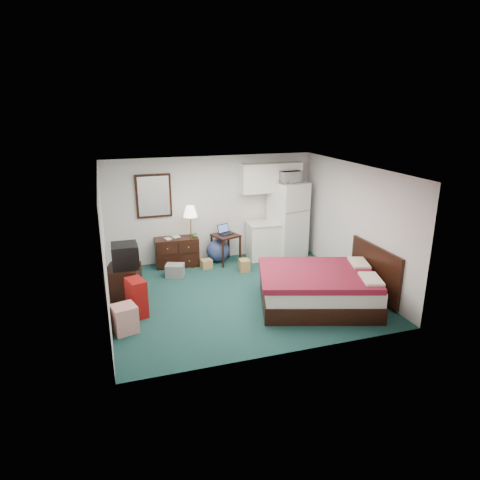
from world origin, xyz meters
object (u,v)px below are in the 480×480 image
object	(u,v)px
kitchen_counter	(265,241)
suitcase	(137,298)
desk	(226,249)
fridge	(288,219)
dresser	(177,252)
tv_stand	(124,282)
floor_lamp	(191,237)
bed	(318,289)

from	to	relation	value
kitchen_counter	suitcase	size ratio (longest dim) A/B	1.26
desk	fridge	world-z (taller)	fridge
dresser	desk	xyz separation A→B (m)	(1.14, -0.15, 0.01)
fridge	suitcase	distance (m)	4.48
fridge	suitcase	size ratio (longest dim) A/B	2.66
desk	fridge	size ratio (longest dim) A/B	0.38
tv_stand	suitcase	bearing A→B (deg)	-65.62
floor_lamp	kitchen_counter	bearing A→B (deg)	2.21
dresser	tv_stand	distance (m)	1.88
kitchen_counter	suitcase	xyz separation A→B (m)	(-3.26, -2.14, -0.09)
bed	fridge	bearing A→B (deg)	95.69
dresser	kitchen_counter	xyz separation A→B (m)	(2.14, -0.13, 0.10)
dresser	floor_lamp	world-z (taller)	floor_lamp
fridge	floor_lamp	bearing A→B (deg)	167.71
fridge	suitcase	world-z (taller)	fridge
bed	kitchen_counter	bearing A→B (deg)	108.12
bed	tv_stand	distance (m)	3.78
floor_lamp	desk	size ratio (longest dim) A/B	2.10
floor_lamp	bed	size ratio (longest dim) A/B	0.69
floor_lamp	fridge	size ratio (longest dim) A/B	0.79
bed	tv_stand	xyz separation A→B (m)	(-3.46, 1.53, -0.03)
dresser	kitchen_counter	world-z (taller)	kitchen_counter
dresser	tv_stand	size ratio (longest dim) A/B	1.48
desk	suitcase	size ratio (longest dim) A/B	1.00
dresser	fridge	world-z (taller)	fridge
desk	dresser	bearing A→B (deg)	154.41
kitchen_counter	floor_lamp	bearing A→B (deg)	-173.67
desk	tv_stand	world-z (taller)	desk
suitcase	fridge	bearing A→B (deg)	12.56
desk	bed	world-z (taller)	desk
dresser	bed	xyz separation A→B (m)	(2.17, -2.89, -0.00)
dresser	fridge	bearing A→B (deg)	0.76
kitchen_counter	tv_stand	xyz separation A→B (m)	(-3.43, -1.23, -0.13)
suitcase	tv_stand	bearing A→B (deg)	83.96
fridge	suitcase	xyz separation A→B (m)	(-3.87, -2.18, -0.58)
dresser	suitcase	xyz separation A→B (m)	(-1.12, -2.28, 0.01)
kitchen_counter	desk	bearing A→B (deg)	-174.68
bed	suitcase	bearing A→B (deg)	-173.06
desk	floor_lamp	bearing A→B (deg)	165.44
floor_lamp	tv_stand	xyz separation A→B (m)	(-1.60, -1.16, -0.42)
kitchen_counter	bed	size ratio (longest dim) A/B	0.41
fridge	desk	bearing A→B (deg)	167.19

